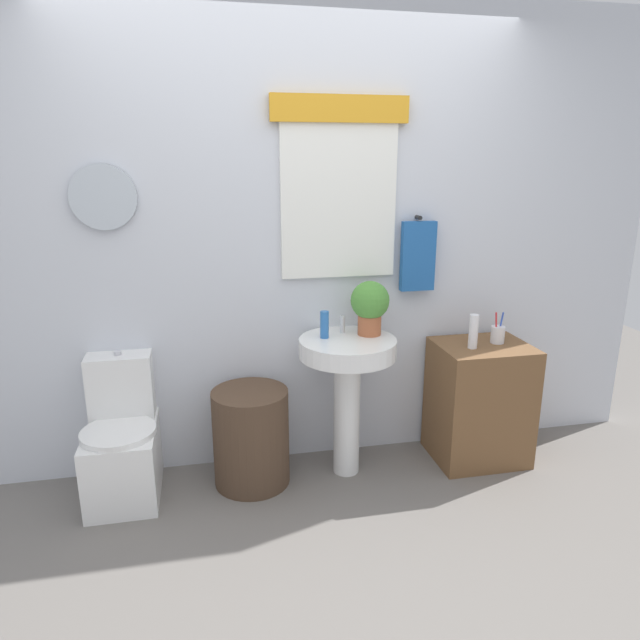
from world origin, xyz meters
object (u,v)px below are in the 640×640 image
Objects in this scene: wooden_cabinet at (479,402)px; toothbrush_cup at (498,334)px; laundry_hamper at (251,437)px; potted_plant at (370,304)px; lotion_bottle at (473,332)px; toilet at (123,444)px; pedestal_sink at (347,372)px; soap_bottle at (324,325)px.

toothbrush_cup reaches higher than wooden_cabinet.
potted_plant reaches higher than laundry_hamper.
laundry_hamper is 2.96× the size of toothbrush_cup.
potted_plant is 1.55× the size of lotion_bottle.
wooden_cabinet is (1.36, 0.00, 0.09)m from laundry_hamper.
wooden_cabinet is 3.66× the size of lotion_bottle.
toilet is 0.68m from laundry_hamper.
toilet is at bearing 177.77° from lotion_bottle.
pedestal_sink is at bearing 176.84° from lotion_bottle.
lotion_bottle is 0.20m from toothbrush_cup.
laundry_hamper is at bearing 178.20° from lotion_bottle.
laundry_hamper is 1.37m from wooden_cabinet.
lotion_bottle is at bearing -2.23° from toilet.
laundry_hamper is 0.68× the size of pedestal_sink.
wooden_cabinet is 2.37× the size of potted_plant.
pedestal_sink is 4.11× the size of lotion_bottle.
pedestal_sink is at bearing -1.68° from toilet.
wooden_cabinet is at bearing 23.18° from lotion_bottle.
laundry_hamper is at bearing 180.00° from pedestal_sink.
soap_bottle is 0.82× the size of toothbrush_cup.
lotion_bottle is at bearing -162.19° from toothbrush_cup.
soap_bottle is at bearing 6.69° from laundry_hamper.
soap_bottle is at bearing 178.33° from toothbrush_cup.
laundry_hamper is 0.99m from potted_plant.
soap_bottle is 0.50× the size of potted_plant.
soap_bottle reaches higher than lotion_bottle.
toilet is 1.07× the size of wooden_cabinet.
laundry_hamper is at bearing 180.00° from wooden_cabinet.
laundry_hamper is 1.80× the size of potted_plant.
toothbrush_cup reaches higher than toilet.
potted_plant reaches higher than soap_bottle.
wooden_cabinet is at bearing -3.05° from soap_bottle.
potted_plant reaches higher than toilet.
potted_plant is at bearing 170.29° from lotion_bottle.
toothbrush_cup is (0.91, 0.02, 0.16)m from pedestal_sink.
wooden_cabinet is at bearing 0.00° from pedestal_sink.
laundry_hamper is 1.54m from toothbrush_cup.
soap_bottle reaches higher than toothbrush_cup.
lotion_bottle reaches higher than toothbrush_cup.
toothbrush_cup is (0.19, 0.06, -0.05)m from lotion_bottle.
lotion_bottle is (0.84, -0.09, -0.07)m from soap_bottle.
lotion_bottle is at bearing -3.16° from pedestal_sink.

